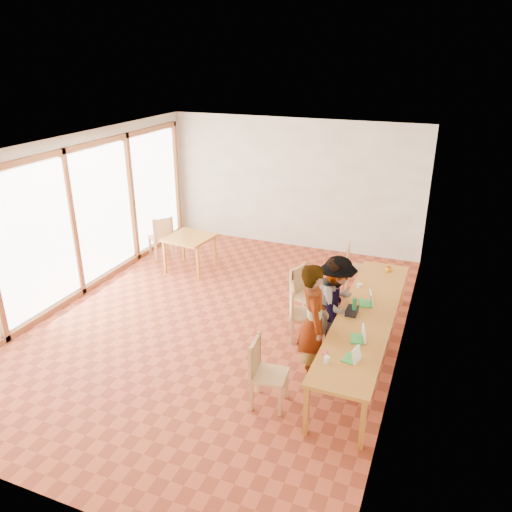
{
  "coord_description": "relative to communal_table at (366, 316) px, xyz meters",
  "views": [
    {
      "loc": [
        3.4,
        -6.79,
        4.38
      ],
      "look_at": [
        0.46,
        0.55,
        1.1
      ],
      "focal_mm": 35.0,
      "sensor_mm": 36.0,
      "label": 1
    }
  ],
  "objects": [
    {
      "name": "person_mid",
      "position": [
        -0.49,
        0.09,
        0.06
      ],
      "size": [
        0.81,
        0.9,
        1.52
      ],
      "primitive_type": "imported",
      "rotation": [
        0.0,
        0.0,
        1.18
      ],
      "color": "gray",
      "rests_on": "ground"
    },
    {
      "name": "laptop_near",
      "position": [
        0.06,
        -1.27,
        0.1
      ],
      "size": [
        0.23,
        0.25,
        0.19
      ],
      "rotation": [
        0.0,
        0.0,
        -0.2
      ],
      "color": "green",
      "rests_on": "communal_table"
    },
    {
      "name": "window_wall",
      "position": [
        -5.46,
        0.13,
        0.8
      ],
      "size": [
        0.1,
        8.0,
        3.0
      ],
      "primitive_type": "cube",
      "color": "white",
      "rests_on": "ground"
    },
    {
      "name": "communal_table",
      "position": [
        0.0,
        0.0,
        0.0
      ],
      "size": [
        0.8,
        4.0,
        0.75
      ],
      "color": "#B67428",
      "rests_on": "ground"
    },
    {
      "name": "laptop_mid",
      "position": [
        0.06,
        -0.77,
        0.1
      ],
      "size": [
        0.25,
        0.27,
        0.21
      ],
      "rotation": [
        0.0,
        0.0,
        0.17
      ],
      "color": "green",
      "rests_on": "communal_table"
    },
    {
      "name": "wall_right",
      "position": [
        0.5,
        0.13,
        0.8
      ],
      "size": [
        0.1,
        8.0,
        3.0
      ],
      "primitive_type": "cube",
      "color": "silver",
      "rests_on": "ground"
    },
    {
      "name": "chair_empty",
      "position": [
        -0.69,
        2.39,
        -0.18
      ],
      "size": [
        0.44,
        0.44,
        0.46
      ],
      "rotation": [
        0.0,
        0.0,
        0.1
      ],
      "color": "tan",
      "rests_on": "ground"
    },
    {
      "name": "green_bottle",
      "position": [
        -0.17,
        -0.11,
        0.19
      ],
      "size": [
        0.07,
        0.07,
        0.28
      ],
      "primitive_type": "cylinder",
      "color": "#207637",
      "rests_on": "communal_table"
    },
    {
      "name": "laptop_far",
      "position": [
        -0.03,
        0.31,
        0.11
      ],
      "size": [
        0.27,
        0.29,
        0.21
      ],
      "rotation": [
        0.0,
        0.0,
        0.28
      ],
      "color": "green",
      "rests_on": "communal_table"
    },
    {
      "name": "chair_spare",
      "position": [
        -4.92,
        2.23,
        -0.1
      ],
      "size": [
        0.64,
        0.64,
        0.53
      ],
      "rotation": [
        0.0,
        0.0,
        2.49
      ],
      "color": "tan",
      "rests_on": "ground"
    },
    {
      "name": "ground",
      "position": [
        -2.5,
        0.13,
        -0.7
      ],
      "size": [
        8.0,
        8.0,
        0.0
      ],
      "primitive_type": "plane",
      "color": "#A64428",
      "rests_on": "ground"
    },
    {
      "name": "yellow_mug",
      "position": [
        0.09,
        1.66,
        0.09
      ],
      "size": [
        0.13,
        0.13,
        0.09
      ],
      "primitive_type": "imported",
      "rotation": [
        0.0,
        0.0,
        -0.12
      ],
      "color": "orange",
      "rests_on": "communal_table"
    },
    {
      "name": "pink_phone",
      "position": [
        -0.31,
        -1.26,
        0.05
      ],
      "size": [
        0.05,
        0.1,
        0.01
      ],
      "primitive_type": "cube",
      "color": "#D14253",
      "rests_on": "communal_table"
    },
    {
      "name": "condiment_cup",
      "position": [
        -0.28,
        0.85,
        0.08
      ],
      "size": [
        0.08,
        0.08,
        0.06
      ],
      "primitive_type": "cylinder",
      "color": "white",
      "rests_on": "communal_table"
    },
    {
      "name": "chair_mid",
      "position": [
        -1.1,
        0.13,
        -0.13
      ],
      "size": [
        0.56,
        0.56,
        0.5
      ],
      "rotation": [
        0.0,
        0.0,
        0.37
      ],
      "color": "tan",
      "rests_on": "ground"
    },
    {
      "name": "clear_glass",
      "position": [
        -0.24,
        -1.45,
        0.09
      ],
      "size": [
        0.07,
        0.07,
        0.09
      ],
      "primitive_type": "cylinder",
      "color": "silver",
      "rests_on": "communal_table"
    },
    {
      "name": "chair_far",
      "position": [
        -1.22,
        0.78,
        -0.11
      ],
      "size": [
        0.57,
        0.57,
        0.52
      ],
      "rotation": [
        0.0,
        0.0,
        -0.32
      ],
      "color": "tan",
      "rests_on": "ground"
    },
    {
      "name": "chair_near",
      "position": [
        -1.05,
        -1.59,
        -0.12
      ],
      "size": [
        0.48,
        0.48,
        0.51
      ],
      "rotation": [
        0.0,
        0.0,
        0.1
      ],
      "color": "tan",
      "rests_on": "ground"
    },
    {
      "name": "ceiling",
      "position": [
        -2.5,
        0.13,
        2.32
      ],
      "size": [
        6.0,
        8.0,
        0.04
      ],
      "primitive_type": "cube",
      "color": "white",
      "rests_on": "wall_back"
    },
    {
      "name": "wall_front",
      "position": [
        -2.5,
        -3.87,
        0.8
      ],
      "size": [
        6.0,
        0.1,
        3.0
      ],
      "primitive_type": "cube",
      "color": "silver",
      "rests_on": "ground"
    },
    {
      "name": "black_pouch",
      "position": [
        -0.2,
        -0.09,
        0.09
      ],
      "size": [
        0.16,
        0.26,
        0.09
      ],
      "primitive_type": "cube",
      "color": "black",
      "rests_on": "communal_table"
    },
    {
      "name": "person_near",
      "position": [
        -0.61,
        -0.76,
        0.17
      ],
      "size": [
        0.62,
        0.75,
        1.75
      ],
      "primitive_type": "imported",
      "rotation": [
        0.0,
        0.0,
        1.95
      ],
      "color": "gray",
      "rests_on": "ground"
    },
    {
      "name": "side_table",
      "position": [
        -4.06,
        1.93,
        -0.03
      ],
      "size": [
        0.9,
        0.9,
        0.75
      ],
      "rotation": [
        0.0,
        0.0,
        -0.12
      ],
      "color": "#B67428",
      "rests_on": "ground"
    },
    {
      "name": "wall_back",
      "position": [
        -2.5,
        4.13,
        0.8
      ],
      "size": [
        6.0,
        0.1,
        3.0
      ],
      "primitive_type": "cube",
      "color": "silver",
      "rests_on": "ground"
    },
    {
      "name": "person_far",
      "position": [
        -0.49,
        0.11,
        0.06
      ],
      "size": [
        0.74,
        1.08,
        1.53
      ],
      "primitive_type": "imported",
      "rotation": [
        0.0,
        0.0,
        1.76
      ],
      "color": "gray",
      "rests_on": "ground"
    }
  ]
}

